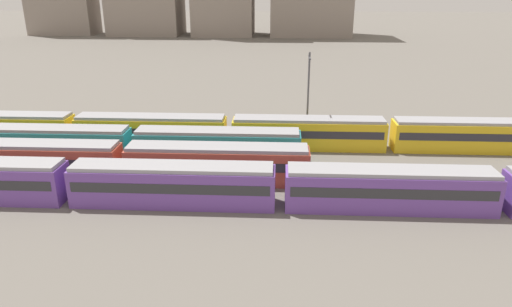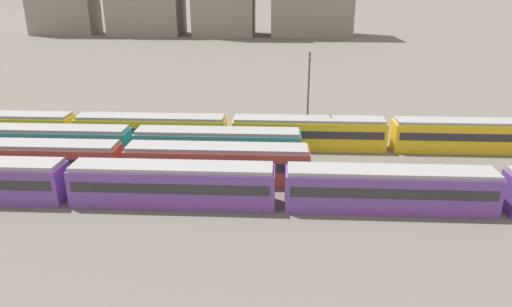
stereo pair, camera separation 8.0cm
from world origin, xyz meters
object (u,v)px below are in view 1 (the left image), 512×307
at_px(train_track_3, 308,133).
at_px(catenary_pole_1, 308,93).
at_px(train_track_1, 31,160).
at_px(train_track_0, 280,186).
at_px(train_track_2, 49,143).

bearing_deg(train_track_3, catenary_pole_1, 90.16).
xyz_separation_m(train_track_1, catenary_pole_1, (28.38, 13.62, 4.11)).
relative_size(train_track_0, train_track_1, 2.02).
bearing_deg(train_track_2, catenary_pole_1, 16.17).
distance_m(train_track_1, catenary_pole_1, 31.75).
bearing_deg(train_track_1, train_track_0, -11.72).
relative_size(train_track_0, train_track_3, 1.20).
height_order(train_track_0, train_track_3, same).
height_order(train_track_1, train_track_3, same).
height_order(train_track_1, catenary_pole_1, catenary_pole_1).
bearing_deg(train_track_2, train_track_0, -22.01).
distance_m(train_track_1, train_track_3, 30.24).
distance_m(train_track_0, train_track_2, 27.75).
height_order(train_track_0, train_track_1, same).
height_order(train_track_2, catenary_pole_1, catenary_pole_1).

